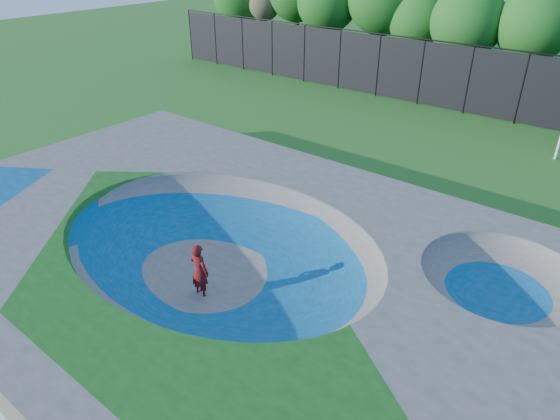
# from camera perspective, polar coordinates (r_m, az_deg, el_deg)

# --- Properties ---
(ground) EXTENTS (120.00, 120.00, 0.00)m
(ground) POSITION_cam_1_polar(r_m,az_deg,el_deg) (16.27, -6.91, -7.32)
(ground) COLOR #24611B
(ground) RESTS_ON ground
(skate_deck) EXTENTS (22.00, 14.00, 1.50)m
(skate_deck) POSITION_cam_1_polar(r_m,az_deg,el_deg) (15.84, -7.07, -5.13)
(skate_deck) COLOR gray
(skate_deck) RESTS_ON ground
(skater) EXTENTS (0.66, 0.43, 1.79)m
(skater) POSITION_cam_1_polar(r_m,az_deg,el_deg) (14.97, -9.19, -6.88)
(skater) COLOR red
(skater) RESTS_ON ground
(skateboard) EXTENTS (0.80, 0.32, 0.05)m
(skateboard) POSITION_cam_1_polar(r_m,az_deg,el_deg) (15.49, -8.93, -9.49)
(skateboard) COLOR black
(skateboard) RESTS_ON ground
(fence) EXTENTS (48.09, 0.09, 4.04)m
(fence) POSITION_cam_1_polar(r_m,az_deg,el_deg) (32.34, 20.78, 13.84)
(fence) COLOR black
(fence) RESTS_ON ground
(treeline) EXTENTS (52.45, 7.53, 8.22)m
(treeline) POSITION_cam_1_polar(r_m,az_deg,el_deg) (36.09, 28.30, 18.56)
(treeline) COLOR #473623
(treeline) RESTS_ON ground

